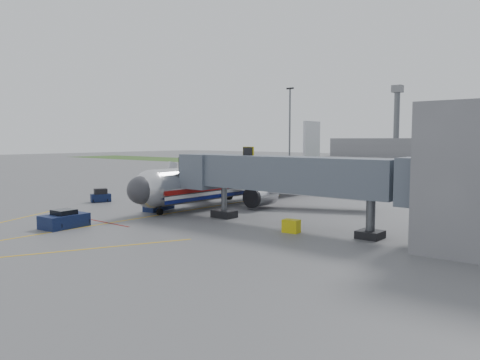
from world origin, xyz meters
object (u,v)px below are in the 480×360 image
Objects in this scene: airliner at (244,180)px; baggage_tug at (101,196)px; pushback_tug at (64,220)px; belt_loader at (159,205)px; ramp_worker at (170,199)px.

airliner is 13.71× the size of baggage_tug.
belt_loader is (-1.38, 11.73, -0.12)m from pushback_tug.
pushback_tug is at bearing -106.86° from ramp_worker.
ramp_worker is at bearing 101.22° from pushback_tug.
baggage_tug is (-13.07, -11.39, -1.93)m from airliner.
airliner is 17.45m from baggage_tug.
belt_loader is at bearing 1.02° from baggage_tug.
pushback_tug is 2.66× the size of ramp_worker.
belt_loader is at bearing -102.64° from airliner.
pushback_tug is (-1.13, -22.94, -1.99)m from airliner.
belt_loader is at bearing -90.66° from ramp_worker.
airliner is 9.13× the size of pushback_tug.
baggage_tug is at bearing 135.97° from pushback_tug.
belt_loader is 3.09× the size of ramp_worker.
airliner is 23.05m from pushback_tug.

